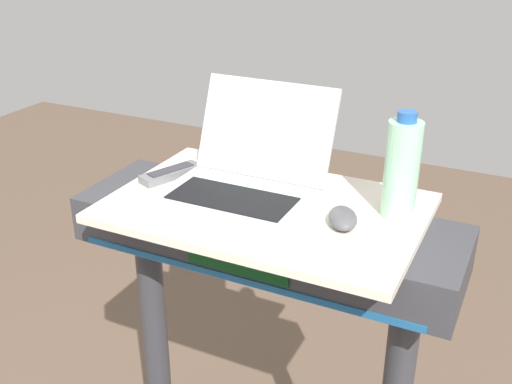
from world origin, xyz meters
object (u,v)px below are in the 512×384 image
at_px(laptop, 246,175).
at_px(computer_mouse, 343,218).
at_px(water_bottle, 402,168).
at_px(tv_remote, 171,173).

bearing_deg(laptop, computer_mouse, -15.09).
xyz_separation_m(laptop, water_bottle, (0.34, 0.05, 0.06)).
height_order(laptop, water_bottle, laptop).
relative_size(laptop, computer_mouse, 3.40).
bearing_deg(computer_mouse, laptop, 144.02).
height_order(computer_mouse, tv_remote, computer_mouse).
bearing_deg(computer_mouse, water_bottle, 22.57).
xyz_separation_m(laptop, computer_mouse, (0.25, -0.05, -0.03)).
bearing_deg(laptop, water_bottle, 4.19).
bearing_deg(tv_remote, laptop, -1.95).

